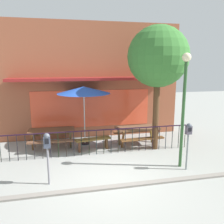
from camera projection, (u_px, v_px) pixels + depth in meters
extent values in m
plane|color=gray|center=(111.00, 179.00, 6.93)|extent=(40.00, 40.00, 0.00)
cube|color=brown|center=(92.00, 135.00, 11.26)|extent=(8.37, 0.54, 0.01)
cube|color=#995035|center=(91.00, 81.00, 10.74)|extent=(8.37, 0.50, 5.22)
cube|color=#E54C2D|center=(92.00, 109.00, 10.74)|extent=(5.44, 0.02, 1.70)
cube|color=maroon|center=(93.00, 79.00, 10.08)|extent=(7.11, 0.82, 0.12)
cube|color=black|center=(100.00, 130.00, 8.66)|extent=(7.03, 0.04, 0.04)
cylinder|color=black|center=(0.00, 149.00, 8.03)|extent=(0.02, 0.02, 0.95)
cylinder|color=black|center=(9.00, 149.00, 8.08)|extent=(0.02, 0.02, 0.95)
cylinder|color=black|center=(17.00, 148.00, 8.14)|extent=(0.02, 0.02, 0.95)
cylinder|color=black|center=(26.00, 147.00, 8.20)|extent=(0.02, 0.02, 0.95)
cylinder|color=black|center=(34.00, 147.00, 8.26)|extent=(0.02, 0.02, 0.95)
cylinder|color=black|center=(42.00, 146.00, 8.32)|extent=(0.02, 0.02, 0.95)
cylinder|color=black|center=(50.00, 146.00, 8.38)|extent=(0.02, 0.02, 0.95)
cylinder|color=black|center=(58.00, 145.00, 8.43)|extent=(0.02, 0.02, 0.95)
cylinder|color=black|center=(66.00, 145.00, 8.49)|extent=(0.02, 0.02, 0.95)
cylinder|color=black|center=(74.00, 144.00, 8.55)|extent=(0.02, 0.02, 0.95)
cylinder|color=black|center=(82.00, 143.00, 8.61)|extent=(0.02, 0.02, 0.95)
cylinder|color=black|center=(89.00, 143.00, 8.67)|extent=(0.02, 0.02, 0.95)
cylinder|color=black|center=(97.00, 142.00, 8.73)|extent=(0.02, 0.02, 0.95)
cylinder|color=black|center=(104.00, 142.00, 8.78)|extent=(0.02, 0.02, 0.95)
cylinder|color=black|center=(111.00, 141.00, 8.84)|extent=(0.02, 0.02, 0.95)
cylinder|color=black|center=(118.00, 141.00, 8.90)|extent=(0.02, 0.02, 0.95)
cylinder|color=black|center=(125.00, 140.00, 8.96)|extent=(0.02, 0.02, 0.95)
cylinder|color=black|center=(132.00, 140.00, 9.02)|extent=(0.02, 0.02, 0.95)
cylinder|color=black|center=(139.00, 139.00, 9.07)|extent=(0.02, 0.02, 0.95)
cylinder|color=black|center=(146.00, 139.00, 9.13)|extent=(0.02, 0.02, 0.95)
cylinder|color=black|center=(153.00, 138.00, 9.19)|extent=(0.02, 0.02, 0.95)
cylinder|color=black|center=(159.00, 138.00, 9.25)|extent=(0.02, 0.02, 0.95)
cylinder|color=black|center=(166.00, 138.00, 9.31)|extent=(0.02, 0.02, 0.95)
cylinder|color=black|center=(172.00, 137.00, 9.37)|extent=(0.02, 0.02, 0.95)
cylinder|color=black|center=(179.00, 137.00, 9.42)|extent=(0.02, 0.02, 0.95)
cylinder|color=black|center=(185.00, 136.00, 9.48)|extent=(0.02, 0.02, 0.95)
cube|color=brown|center=(52.00, 130.00, 9.39)|extent=(1.81, 0.80, 0.07)
cube|color=brown|center=(51.00, 142.00, 8.93)|extent=(1.80, 0.30, 0.05)
cube|color=brown|center=(53.00, 133.00, 9.98)|extent=(1.80, 0.30, 0.05)
cube|color=brown|center=(32.00, 142.00, 9.06)|extent=(0.08, 0.35, 0.78)
cube|color=brown|center=(34.00, 138.00, 9.60)|extent=(0.08, 0.35, 0.78)
cube|color=brown|center=(71.00, 140.00, 9.34)|extent=(0.08, 0.35, 0.78)
cube|color=brown|center=(70.00, 136.00, 9.88)|extent=(0.08, 0.35, 0.78)
cube|color=brown|center=(138.00, 128.00, 9.72)|extent=(1.83, 0.83, 0.07)
cube|color=brown|center=(142.00, 139.00, 9.26)|extent=(1.81, 0.33, 0.05)
cube|color=brown|center=(133.00, 131.00, 10.30)|extent=(1.81, 0.33, 0.05)
cube|color=brown|center=(123.00, 140.00, 9.35)|extent=(0.08, 0.35, 0.78)
cube|color=brown|center=(119.00, 136.00, 9.88)|extent=(0.08, 0.35, 0.78)
cube|color=brown|center=(156.00, 137.00, 9.71)|extent=(0.08, 0.35, 0.78)
cube|color=brown|center=(151.00, 133.00, 10.24)|extent=(0.08, 0.35, 0.78)
cylinder|color=black|center=(85.00, 143.00, 9.97)|extent=(0.36, 0.36, 0.05)
cylinder|color=#B8BBB5|center=(84.00, 117.00, 9.73)|extent=(0.04, 0.04, 2.42)
cone|color=blue|center=(84.00, 90.00, 9.51)|extent=(2.19, 2.19, 0.29)
cube|color=brown|center=(93.00, 139.00, 9.21)|extent=(1.43, 0.53, 0.06)
cube|color=#523020|center=(79.00, 146.00, 9.05)|extent=(0.08, 0.29, 0.45)
cube|color=#52351E|center=(106.00, 143.00, 9.45)|extent=(0.08, 0.29, 0.45)
cylinder|color=slate|center=(187.00, 152.00, 7.43)|extent=(0.06, 0.06, 1.20)
cube|color=#4C4653|center=(189.00, 130.00, 7.28)|extent=(0.18, 0.14, 0.26)
sphere|color=#404551|center=(189.00, 126.00, 7.26)|extent=(0.17, 0.17, 0.17)
cube|color=black|center=(190.00, 130.00, 7.21)|extent=(0.11, 0.01, 0.12)
cylinder|color=slate|center=(48.00, 166.00, 6.51)|extent=(0.06, 0.06, 1.09)
cube|color=#404759|center=(47.00, 142.00, 6.37)|extent=(0.18, 0.14, 0.33)
sphere|color=#4D525B|center=(47.00, 136.00, 6.34)|extent=(0.17, 0.17, 0.17)
cube|color=black|center=(47.00, 141.00, 6.29)|extent=(0.11, 0.01, 0.15)
cylinder|color=#4D311C|center=(156.00, 112.00, 9.13)|extent=(0.24, 0.24, 3.01)
sphere|color=#377331|center=(158.00, 57.00, 8.71)|extent=(2.31, 2.31, 2.31)
cylinder|color=#2B5429|center=(183.00, 116.00, 7.44)|extent=(0.10, 0.10, 3.45)
sphere|color=beige|center=(187.00, 57.00, 7.07)|extent=(0.28, 0.28, 0.28)
cube|color=gray|center=(115.00, 188.00, 6.43)|extent=(11.71, 0.20, 0.11)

